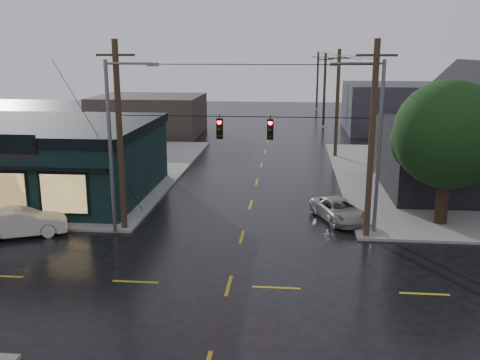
# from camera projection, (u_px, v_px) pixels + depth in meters

# --- Properties ---
(ground_plane) EXTENTS (160.00, 160.00, 0.00)m
(ground_plane) POSITION_uv_depth(u_px,v_px,m) (229.00, 286.00, 22.38)
(ground_plane) COLOR black
(sidewalk_nw) EXTENTS (28.00, 28.00, 0.15)m
(sidewalk_nw) POSITION_uv_depth(u_px,v_px,m) (14.00, 169.00, 43.56)
(sidewalk_nw) COLOR gray
(sidewalk_nw) RESTS_ON ground
(pizza_shop) EXTENTS (16.30, 12.34, 4.90)m
(pizza_shop) POSITION_uv_depth(u_px,v_px,m) (28.00, 158.00, 35.68)
(pizza_shop) COLOR black
(pizza_shop) RESTS_ON ground
(ne_building) EXTENTS (12.60, 11.60, 8.75)m
(ne_building) POSITION_uv_depth(u_px,v_px,m) (476.00, 127.00, 36.34)
(ne_building) COLOR black
(ne_building) RESTS_ON ground
(corner_tree) EXTENTS (5.91, 5.91, 7.97)m
(corner_tree) POSITION_uv_depth(u_px,v_px,m) (448.00, 135.00, 28.83)
(corner_tree) COLOR black
(corner_tree) RESTS_ON ground
(utility_pole_nw) EXTENTS (2.00, 0.32, 10.15)m
(utility_pole_nw) POSITION_uv_depth(u_px,v_px,m) (125.00, 230.00, 29.27)
(utility_pole_nw) COLOR #352817
(utility_pole_nw) RESTS_ON ground
(utility_pole_ne) EXTENTS (2.00, 0.32, 10.15)m
(utility_pole_ne) POSITION_uv_depth(u_px,v_px,m) (366.00, 238.00, 28.05)
(utility_pole_ne) COLOR #352817
(utility_pole_ne) RESTS_ON ground
(utility_pole_far_a) EXTENTS (2.00, 0.32, 9.65)m
(utility_pole_far_a) POSITION_uv_depth(u_px,v_px,m) (335.00, 157.00, 48.83)
(utility_pole_far_a) COLOR #352817
(utility_pole_far_a) RESTS_ON ground
(utility_pole_far_b) EXTENTS (2.00, 0.32, 9.15)m
(utility_pole_far_b) POSITION_uv_depth(u_px,v_px,m) (323.00, 126.00, 68.16)
(utility_pole_far_b) COLOR #352817
(utility_pole_far_b) RESTS_ON ground
(utility_pole_far_c) EXTENTS (2.00, 0.32, 9.15)m
(utility_pole_far_c) POSITION_uv_depth(u_px,v_px,m) (316.00, 109.00, 87.49)
(utility_pole_far_c) COLOR #352817
(utility_pole_far_c) RESTS_ON ground
(span_signal_assembly) EXTENTS (13.00, 0.48, 1.23)m
(span_signal_assembly) POSITION_uv_depth(u_px,v_px,m) (245.00, 128.00, 27.29)
(span_signal_assembly) COLOR black
(span_signal_assembly) RESTS_ON ground
(streetlight_nw) EXTENTS (5.40, 0.30, 9.15)m
(streetlight_nw) POSITION_uv_depth(u_px,v_px,m) (115.00, 234.00, 28.62)
(streetlight_nw) COLOR slate
(streetlight_nw) RESTS_ON ground
(streetlight_ne) EXTENTS (5.40, 0.30, 9.15)m
(streetlight_ne) POSITION_uv_depth(u_px,v_px,m) (374.00, 234.00, 28.68)
(streetlight_ne) COLOR slate
(streetlight_ne) RESTS_ON ground
(bg_building_west) EXTENTS (12.00, 10.00, 4.40)m
(bg_building_west) POSITION_uv_depth(u_px,v_px,m) (149.00, 115.00, 61.82)
(bg_building_west) COLOR #382F28
(bg_building_west) RESTS_ON ground
(bg_building_east) EXTENTS (14.00, 12.00, 5.60)m
(bg_building_east) POSITION_uv_depth(u_px,v_px,m) (406.00, 108.00, 63.70)
(bg_building_east) COLOR #27262C
(bg_building_east) RESTS_ON ground
(sedan_cream) EXTENTS (4.82, 3.33, 1.51)m
(sedan_cream) POSITION_uv_depth(u_px,v_px,m) (22.00, 223.00, 28.11)
(sedan_cream) COLOR beige
(sedan_cream) RESTS_ON ground
(suv_silver) EXTENTS (3.58, 4.92, 1.24)m
(suv_silver) POSITION_uv_depth(u_px,v_px,m) (339.00, 210.00, 30.76)
(suv_silver) COLOR gray
(suv_silver) RESTS_ON ground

